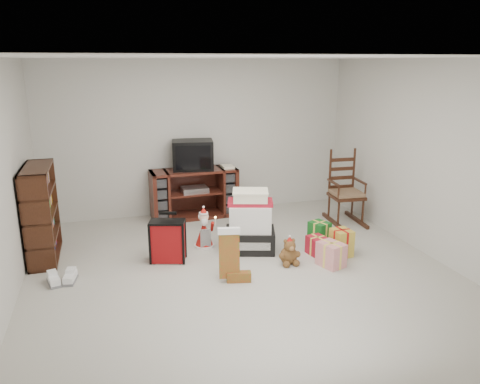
{
  "coord_description": "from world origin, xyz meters",
  "views": [
    {
      "loc": [
        -1.48,
        -4.97,
        2.46
      ],
      "look_at": [
        0.16,
        0.6,
        0.83
      ],
      "focal_mm": 35.0,
      "sensor_mm": 36.0,
      "label": 1
    }
  ],
  "objects_px": {
    "mrs_claus_figurine": "(204,232)",
    "rocking_chair": "(344,197)",
    "gift_pile": "(250,225)",
    "crt_television": "(193,155)",
    "santa_figurine": "(243,228)",
    "gift_cluster": "(325,245)",
    "red_suitcase": "(168,241)",
    "sneaker_pair": "(62,279)",
    "bookshelf": "(41,215)",
    "teddy_bear": "(289,253)",
    "tv_stand": "(194,193)"
  },
  "relations": [
    {
      "from": "gift_pile",
      "to": "teddy_bear",
      "type": "distance_m",
      "value": 0.69
    },
    {
      "from": "rocking_chair",
      "to": "gift_pile",
      "type": "distance_m",
      "value": 1.91
    },
    {
      "from": "rocking_chair",
      "to": "teddy_bear",
      "type": "height_order",
      "value": "rocking_chair"
    },
    {
      "from": "red_suitcase",
      "to": "sneaker_pair",
      "type": "bearing_deg",
      "value": -151.69
    },
    {
      "from": "bookshelf",
      "to": "crt_television",
      "type": "height_order",
      "value": "crt_television"
    },
    {
      "from": "teddy_bear",
      "to": "gift_cluster",
      "type": "height_order",
      "value": "teddy_bear"
    },
    {
      "from": "tv_stand",
      "to": "gift_cluster",
      "type": "distance_m",
      "value": 2.44
    },
    {
      "from": "bookshelf",
      "to": "mrs_claus_figurine",
      "type": "distance_m",
      "value": 2.09
    },
    {
      "from": "rocking_chair",
      "to": "sneaker_pair",
      "type": "xyz_separation_m",
      "value": [
        -4.15,
        -1.02,
        -0.36
      ]
    },
    {
      "from": "mrs_claus_figurine",
      "to": "sneaker_pair",
      "type": "distance_m",
      "value": 1.9
    },
    {
      "from": "gift_pile",
      "to": "sneaker_pair",
      "type": "height_order",
      "value": "gift_pile"
    },
    {
      "from": "tv_stand",
      "to": "rocking_chair",
      "type": "bearing_deg",
      "value": -24.17
    },
    {
      "from": "rocking_chair",
      "to": "mrs_claus_figurine",
      "type": "distance_m",
      "value": 2.39
    },
    {
      "from": "red_suitcase",
      "to": "santa_figurine",
      "type": "bearing_deg",
      "value": 34.74
    },
    {
      "from": "rocking_chair",
      "to": "sneaker_pair",
      "type": "distance_m",
      "value": 4.28
    },
    {
      "from": "bookshelf",
      "to": "gift_cluster",
      "type": "distance_m",
      "value": 3.67
    },
    {
      "from": "mrs_claus_figurine",
      "to": "rocking_chair",
      "type": "bearing_deg",
      "value": 10.18
    },
    {
      "from": "teddy_bear",
      "to": "gift_cluster",
      "type": "bearing_deg",
      "value": 13.79
    },
    {
      "from": "bookshelf",
      "to": "sneaker_pair",
      "type": "distance_m",
      "value": 1.02
    },
    {
      "from": "bookshelf",
      "to": "sneaker_pair",
      "type": "relative_size",
      "value": 3.42
    },
    {
      "from": "bookshelf",
      "to": "rocking_chair",
      "type": "height_order",
      "value": "bookshelf"
    },
    {
      "from": "red_suitcase",
      "to": "teddy_bear",
      "type": "relative_size",
      "value": 1.92
    },
    {
      "from": "santa_figurine",
      "to": "gift_pile",
      "type": "bearing_deg",
      "value": -90.02
    },
    {
      "from": "tv_stand",
      "to": "crt_television",
      "type": "relative_size",
      "value": 2.0
    },
    {
      "from": "rocking_chair",
      "to": "teddy_bear",
      "type": "bearing_deg",
      "value": -135.01
    },
    {
      "from": "tv_stand",
      "to": "red_suitcase",
      "type": "height_order",
      "value": "tv_stand"
    },
    {
      "from": "red_suitcase",
      "to": "sneaker_pair",
      "type": "relative_size",
      "value": 1.8
    },
    {
      "from": "rocking_chair",
      "to": "crt_television",
      "type": "xyz_separation_m",
      "value": [
        -2.22,
        0.93,
        0.62
      ]
    },
    {
      "from": "red_suitcase",
      "to": "crt_television",
      "type": "xyz_separation_m",
      "value": [
        0.67,
        1.69,
        0.75
      ]
    },
    {
      "from": "tv_stand",
      "to": "red_suitcase",
      "type": "distance_m",
      "value": 1.79
    },
    {
      "from": "teddy_bear",
      "to": "tv_stand",
      "type": "bearing_deg",
      "value": 109.6
    },
    {
      "from": "gift_pile",
      "to": "santa_figurine",
      "type": "relative_size",
      "value": 1.51
    },
    {
      "from": "santa_figurine",
      "to": "gift_cluster",
      "type": "relative_size",
      "value": 0.6
    },
    {
      "from": "mrs_claus_figurine",
      "to": "gift_cluster",
      "type": "xyz_separation_m",
      "value": [
        1.47,
        -0.71,
        -0.08
      ]
    },
    {
      "from": "red_suitcase",
      "to": "teddy_bear",
      "type": "bearing_deg",
      "value": -2.82
    },
    {
      "from": "bookshelf",
      "to": "gift_pile",
      "type": "bearing_deg",
      "value": -11.35
    },
    {
      "from": "tv_stand",
      "to": "rocking_chair",
      "type": "height_order",
      "value": "rocking_chair"
    },
    {
      "from": "gift_pile",
      "to": "crt_television",
      "type": "xyz_separation_m",
      "value": [
        -0.44,
        1.64,
        0.66
      ]
    },
    {
      "from": "gift_pile",
      "to": "teddy_bear",
      "type": "height_order",
      "value": "gift_pile"
    },
    {
      "from": "santa_figurine",
      "to": "sneaker_pair",
      "type": "xyz_separation_m",
      "value": [
        -2.37,
        -0.62,
        -0.16
      ]
    },
    {
      "from": "rocking_chair",
      "to": "santa_figurine",
      "type": "relative_size",
      "value": 2.2
    },
    {
      "from": "bookshelf",
      "to": "rocking_chair",
      "type": "distance_m",
      "value": 4.4
    },
    {
      "from": "gift_pile",
      "to": "gift_cluster",
      "type": "xyz_separation_m",
      "value": [
        0.9,
        -0.42,
        -0.22
      ]
    },
    {
      "from": "rocking_chair",
      "to": "gift_cluster",
      "type": "xyz_separation_m",
      "value": [
        -0.88,
        -1.13,
        -0.27
      ]
    },
    {
      "from": "teddy_bear",
      "to": "santa_figurine",
      "type": "bearing_deg",
      "value": 110.8
    },
    {
      "from": "bookshelf",
      "to": "teddy_bear",
      "type": "distance_m",
      "value": 3.17
    },
    {
      "from": "mrs_claus_figurine",
      "to": "gift_cluster",
      "type": "height_order",
      "value": "mrs_claus_figurine"
    },
    {
      "from": "bookshelf",
      "to": "rocking_chair",
      "type": "bearing_deg",
      "value": 2.34
    },
    {
      "from": "crt_television",
      "to": "gift_pile",
      "type": "bearing_deg",
      "value": -65.9
    },
    {
      "from": "teddy_bear",
      "to": "sneaker_pair",
      "type": "xyz_separation_m",
      "value": [
        -2.7,
        0.25,
        -0.1
      ]
    }
  ]
}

